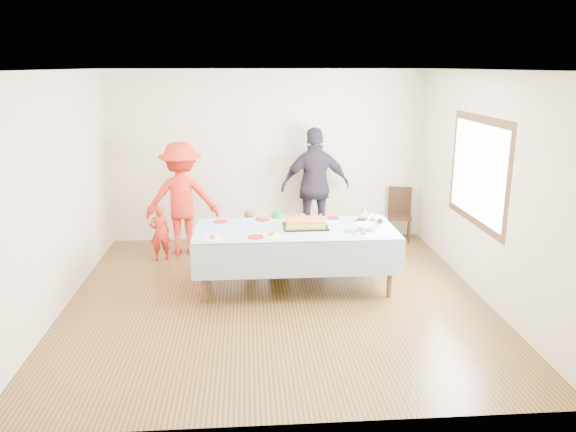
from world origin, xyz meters
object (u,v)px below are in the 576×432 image
at_px(birthday_cake, 305,223).
at_px(dining_chair, 399,211).
at_px(party_table, 295,233).
at_px(adult_left, 182,198).

bearing_deg(birthday_cake, dining_chair, 47.19).
bearing_deg(party_table, dining_chair, 45.85).
height_order(party_table, adult_left, adult_left).
relative_size(party_table, dining_chair, 2.94).
xyz_separation_m(birthday_cake, adult_left, (-1.69, 1.45, 0.01)).
bearing_deg(adult_left, dining_chair, -176.21).
bearing_deg(adult_left, party_table, 132.85).
height_order(party_table, birthday_cake, birthday_cake).
xyz_separation_m(birthday_cake, dining_chair, (1.73, 1.87, -0.35)).
distance_m(dining_chair, adult_left, 3.47).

